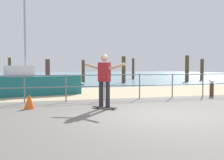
{
  "coord_description": "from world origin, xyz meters",
  "views": [
    {
      "loc": [
        -3.09,
        -6.97,
        1.36
      ],
      "look_at": [
        -0.42,
        2.0,
        0.9
      ],
      "focal_mm": 44.42,
      "sensor_mm": 36.0,
      "label": 1
    }
  ],
  "objects_px": {
    "sailboat": "(36,84)",
    "seagull": "(212,82)",
    "traffic_cone": "(29,102)",
    "skateboard": "(104,107)",
    "skateboarder": "(104,77)",
    "bollard_short": "(212,90)"
  },
  "relations": [
    {
      "from": "skateboarder",
      "to": "traffic_cone",
      "type": "relative_size",
      "value": 3.3
    },
    {
      "from": "bollard_short",
      "to": "seagull",
      "type": "xyz_separation_m",
      "value": [
        0.0,
        0.02,
        0.37
      ]
    },
    {
      "from": "sailboat",
      "to": "seagull",
      "type": "xyz_separation_m",
      "value": [
        7.57,
        -2.92,
        0.15
      ]
    },
    {
      "from": "bollard_short",
      "to": "traffic_cone",
      "type": "height_order",
      "value": "bollard_short"
    },
    {
      "from": "traffic_cone",
      "to": "skateboarder",
      "type": "bearing_deg",
      "value": -16.59
    },
    {
      "from": "skateboarder",
      "to": "seagull",
      "type": "relative_size",
      "value": 3.39
    },
    {
      "from": "bollard_short",
      "to": "skateboard",
      "type": "bearing_deg",
      "value": -158.52
    },
    {
      "from": "traffic_cone",
      "to": "sailboat",
      "type": "bearing_deg",
      "value": 86.37
    },
    {
      "from": "sailboat",
      "to": "traffic_cone",
      "type": "xyz_separation_m",
      "value": [
        -0.28,
        -4.45,
        -0.28
      ]
    },
    {
      "from": "bollard_short",
      "to": "seagull",
      "type": "relative_size",
      "value": 1.22
    },
    {
      "from": "skateboarder",
      "to": "seagull",
      "type": "bearing_deg",
      "value": 21.62
    },
    {
      "from": "skateboarder",
      "to": "bollard_short",
      "type": "height_order",
      "value": "skateboarder"
    },
    {
      "from": "sailboat",
      "to": "seagull",
      "type": "distance_m",
      "value": 8.11
    },
    {
      "from": "seagull",
      "to": "traffic_cone",
      "type": "height_order",
      "value": "seagull"
    },
    {
      "from": "sailboat",
      "to": "traffic_cone",
      "type": "bearing_deg",
      "value": -93.63
    },
    {
      "from": "skateboarder",
      "to": "traffic_cone",
      "type": "bearing_deg",
      "value": 163.41
    },
    {
      "from": "skateboard",
      "to": "sailboat",
      "type": "bearing_deg",
      "value": 111.23
    },
    {
      "from": "skateboarder",
      "to": "seagull",
      "type": "xyz_separation_m",
      "value": [
        5.58,
        2.21,
        -0.35
      ]
    },
    {
      "from": "traffic_cone",
      "to": "skateboard",
      "type": "bearing_deg",
      "value": -16.59
    },
    {
      "from": "seagull",
      "to": "traffic_cone",
      "type": "relative_size",
      "value": 0.97
    },
    {
      "from": "skateboarder",
      "to": "traffic_cone",
      "type": "xyz_separation_m",
      "value": [
        -2.27,
        0.68,
        -0.77
      ]
    },
    {
      "from": "bollard_short",
      "to": "seagull",
      "type": "distance_m",
      "value": 0.37
    }
  ]
}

